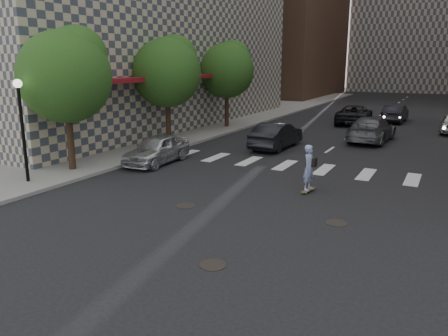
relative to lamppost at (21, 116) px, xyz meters
The scene contains 15 objects.
ground 9.96m from the lamppost, ahead, with size 160.00×160.00×0.00m, color black.
sidewalk_left 20.33m from the lamppost, 104.38° to the left, with size 13.00×80.00×0.15m, color gray.
lamppost is the anchor object (origin of this frame).
tree_a 3.14m from the lamppost, 89.01° to the left, with size 4.20×4.20×6.60m.
tree_b 10.77m from the lamppost, 89.75° to the left, with size 4.20×4.20×6.60m.
tree_c 18.72m from the lamppost, 89.86° to the left, with size 4.20×4.20×6.60m.
manhole_a 11.49m from the lamppost, 15.66° to the right, with size 0.70×0.70×0.02m, color black.
manhole_b 8.08m from the lamppost, ahead, with size 0.70×0.70×0.02m, color black.
manhole_c 13.22m from the lamppost, ahead, with size 0.70×0.70×0.02m, color black.
skateboarder 11.98m from the lamppost, 22.25° to the left, with size 0.54×0.99×1.93m.
silver_sedan 6.73m from the lamppost, 66.87° to the left, with size 1.76×4.37×1.49m, color silver.
traffic_car_a 14.24m from the lamppost, 62.60° to the left, with size 1.66×4.76×1.57m, color black.
traffic_car_b 20.95m from the lamppost, 57.60° to the left, with size 2.29×5.64×1.64m, color #515358.
traffic_car_c 26.95m from the lamppost, 71.65° to the left, with size 2.67×5.78×1.61m, color black.
traffic_car_e 30.61m from the lamppost, 68.15° to the left, with size 1.60×4.58×1.51m, color black.
Camera 1 is at (6.26, -11.53, 5.11)m, focal length 35.00 mm.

